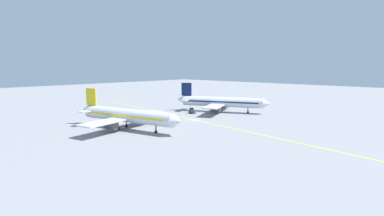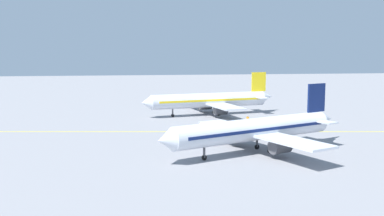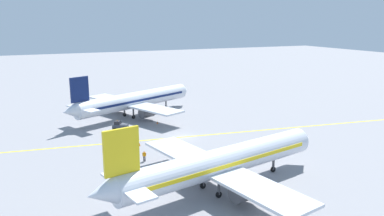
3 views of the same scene
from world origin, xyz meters
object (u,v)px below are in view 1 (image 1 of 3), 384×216
airplane_at_gate (221,102)px  ground_crew_worker (152,117)px  traffic_cone_near_nose (213,115)px  traffic_cone_mid_apron (172,117)px  airplane_adjacent_stand (126,116)px  baggage_tug_dark (192,111)px

airplane_at_gate → ground_crew_worker: airplane_at_gate is taller
ground_crew_worker → traffic_cone_near_nose: bearing=155.9°
ground_crew_worker → traffic_cone_mid_apron: size_ratio=3.05×
airplane_adjacent_stand → traffic_cone_near_nose: (-33.50, 2.88, -3.43)m
airplane_at_gate → traffic_cone_near_nose: size_ratio=61.24×
baggage_tug_dark → traffic_cone_mid_apron: 10.92m
airplane_adjacent_stand → ground_crew_worker: (-13.68, -5.99, -2.80)m
traffic_cone_mid_apron → traffic_cone_near_nose: bearing=148.8°
baggage_tug_dark → ground_crew_worker: bearing=-1.7°
ground_crew_worker → traffic_cone_mid_apron: (-7.44, 1.38, -0.63)m
airplane_at_gate → baggage_tug_dark: bearing=-30.2°
airplane_adjacent_stand → traffic_cone_mid_apron: bearing=-167.7°
airplane_at_gate → ground_crew_worker: 28.79m
ground_crew_worker → traffic_cone_near_nose: size_ratio=3.05×
airplane_at_gate → traffic_cone_mid_apron: airplane_at_gate is taller
traffic_cone_near_nose → airplane_adjacent_stand: bearing=-4.9°
traffic_cone_near_nose → traffic_cone_mid_apron: 14.48m
baggage_tug_dark → ground_crew_worker: (18.31, -0.53, 0.01)m
airplane_at_gate → airplane_adjacent_stand: bearing=-0.2°
traffic_cone_near_nose → traffic_cone_mid_apron: (12.38, -7.50, 0.00)m
airplane_at_gate → baggage_tug_dark: 11.54m
ground_crew_worker → traffic_cone_near_nose: ground_crew_worker is taller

